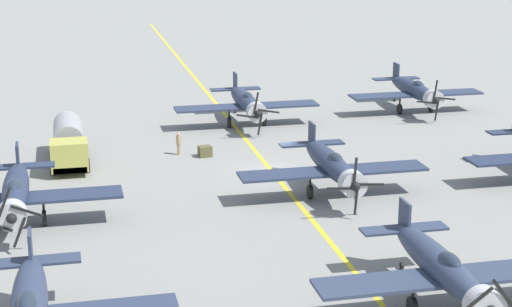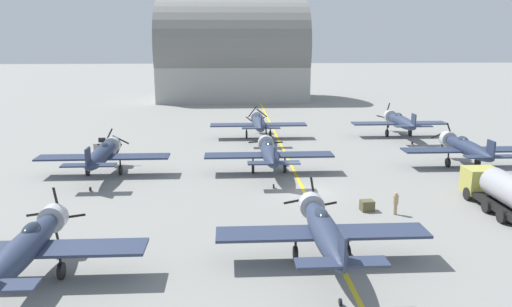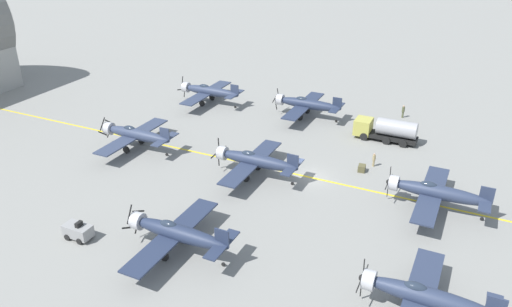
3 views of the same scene
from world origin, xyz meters
TOP-DOWN VIEW (x-y plane):
  - ground_plane at (0.00, 0.00)m, footprint 400.00×400.00m
  - taxiway_stripe at (0.00, 0.00)m, footprint 0.30×160.00m
  - airplane_mid_left at (-17.71, 5.77)m, footprint 12.00×9.98m
  - airplane_far_center at (-2.42, 22.09)m, footprint 12.00×9.98m
  - airplane_near_center at (-0.99, -13.28)m, footprint 12.00×9.98m
  - airplane_mid_right at (16.75, 6.79)m, footprint 12.00×9.98m
  - airplane_far_right at (15.58, 22.21)m, footprint 12.00×9.98m
  - airplane_near_left at (-16.62, -14.67)m, footprint 12.00×9.98m
  - airplane_mid_center at (-2.44, 5.70)m, footprint 12.00×9.98m
  - fuel_tanker at (13.64, -5.24)m, footprint 2.68×8.00m
  - tow_tractor at (-19.90, 14.96)m, footprint 1.57×2.60m
  - ground_crew_walking at (22.61, -5.81)m, footprint 0.40×0.40m
  - ground_crew_inspecting at (5.72, -5.71)m, footprint 0.36×0.36m
  - supply_crate_by_tanker at (3.91, -4.80)m, footprint 1.02×0.88m

SIDE VIEW (x-z plane):
  - ground_plane at x=0.00m, z-range 0.00..0.00m
  - taxiway_stripe at x=0.00m, z-range 0.00..0.01m
  - supply_crate_by_tanker at x=3.91m, z-range 0.00..0.78m
  - tow_tractor at x=-19.90m, z-range -0.11..1.69m
  - ground_crew_inspecting at x=5.72m, z-range 0.08..1.74m
  - ground_crew_walking at x=22.61m, z-range 0.08..1.94m
  - fuel_tanker at x=13.64m, z-range 0.02..3.00m
  - airplane_mid_left at x=-17.71m, z-range 0.19..3.84m
  - airplane_far_center at x=-2.42m, z-range 0.19..3.84m
  - airplane_near_center at x=-0.99m, z-range 0.12..3.90m
  - airplane_far_right at x=15.58m, z-range 0.13..3.89m
  - airplane_near_left at x=-16.62m, z-range 0.11..3.91m
  - airplane_mid_center at x=-2.44m, z-range 0.11..3.91m
  - airplane_mid_right at x=16.75m, z-range 0.17..3.86m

